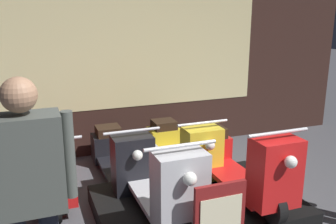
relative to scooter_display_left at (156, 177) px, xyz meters
name	(u,v)px	position (x,y,z in m)	size (l,w,h in m)	color
shop_wall_back	(124,47)	(0.26, 2.20, 1.06)	(7.68, 0.09, 3.20)	#331E19
display_platform	(197,207)	(0.47, 0.05, -0.45)	(2.07, 1.43, 0.19)	black
scooter_display_left	(156,177)	(0.00, 0.00, 0.00)	(0.61, 1.73, 0.90)	black
scooter_display_right	(239,163)	(0.93, 0.00, 0.00)	(0.61, 1.73, 0.90)	black
scooter_backrow_0	(50,167)	(-0.94, 1.07, -0.19)	(0.61, 1.73, 0.90)	black
scooter_backrow_1	(120,157)	(-0.11, 1.07, -0.19)	(0.61, 1.73, 0.90)	black
scooter_backrow_2	(182,149)	(0.72, 1.07, -0.19)	(0.61, 1.73, 0.90)	black
person_left_browsing	(28,182)	(-1.15, -0.78, 0.49)	(0.62, 0.26, 1.73)	#232838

